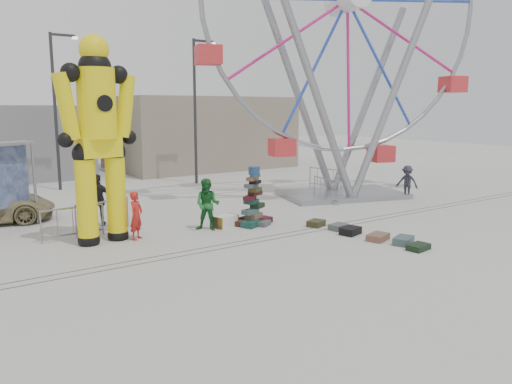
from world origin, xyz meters
TOP-DOWN VIEW (x-y plane):
  - ground at (0.00, 0.00)m, footprint 90.00×90.00m
  - track_line_near at (0.00, 0.60)m, footprint 40.00×0.04m
  - track_line_far at (0.00, 1.00)m, footprint 40.00×0.04m
  - building_right at (7.00, 20.00)m, footprint 12.00×8.00m
  - lamp_post_right at (3.09, 13.00)m, footprint 1.41×0.25m
  - lamp_post_left at (-3.91, 15.00)m, footprint 1.41×0.25m
  - suitcase_tower at (-0.08, 2.76)m, footprint 1.63×1.42m
  - crash_test_dummy at (-5.43, 3.47)m, footprint 2.66×1.17m
  - ferris_wheel at (6.76, 5.11)m, footprint 13.41×4.93m
  - steamer_trunk at (-1.15, 3.00)m, footprint 0.99×0.72m
  - row_case_0 at (1.63, 1.18)m, footprint 0.78×0.69m
  - row_case_1 at (1.91, 0.32)m, footprint 0.70×0.57m
  - row_case_2 at (1.80, -0.38)m, footprint 0.83×0.68m
  - row_case_3 at (1.99, -1.44)m, footprint 0.91×0.74m
  - row_case_4 at (2.29, -2.23)m, footprint 0.90×0.73m
  - row_case_5 at (2.14, -2.91)m, footprint 0.79×0.56m
  - barricade_dummy_b at (-6.14, 4.38)m, footprint 2.00×0.21m
  - barricade_dummy_c at (-5.01, 4.82)m, footprint 1.97×0.55m
  - barricade_wheel_front at (5.20, 4.55)m, footprint 0.44×1.99m
  - barricade_wheel_back at (7.79, 7.43)m, footprint 0.55×1.97m
  - pedestrian_red at (-4.43, 3.17)m, footprint 0.69×0.66m
  - pedestrian_green at (-1.90, 2.93)m, footprint 1.12×1.12m
  - pedestrian_black at (-4.84, 5.78)m, footprint 1.20×0.96m
  - pedestrian_grey at (8.91, 2.96)m, footprint 0.94×1.17m

SIDE VIEW (x-z plane):
  - ground at x=0.00m, z-range 0.00..0.00m
  - track_line_near at x=0.00m, z-range 0.00..0.01m
  - track_line_far at x=0.00m, z-range 0.00..0.01m
  - row_case_5 at x=2.14m, z-range 0.00..0.18m
  - row_case_1 at x=1.91m, z-range 0.00..0.21m
  - row_case_3 at x=1.99m, z-range 0.00..0.21m
  - row_case_0 at x=1.63m, z-range 0.00..0.22m
  - row_case_4 at x=2.29m, z-range 0.00..0.24m
  - row_case_2 at x=1.80m, z-range 0.00..0.25m
  - steamer_trunk at x=-1.15m, z-range 0.00..0.41m
  - barricade_dummy_b at x=-6.14m, z-range 0.00..1.10m
  - barricade_dummy_c at x=-5.01m, z-range 0.00..1.10m
  - barricade_wheel_front at x=5.20m, z-range 0.00..1.10m
  - barricade_wheel_back at x=7.79m, z-range 0.00..1.10m
  - suitcase_tower at x=-0.08m, z-range -0.47..1.68m
  - pedestrian_grey at x=8.91m, z-range 0.00..1.58m
  - pedestrian_red at x=-4.43m, z-range 0.00..1.59m
  - pedestrian_green at x=-1.90m, z-range 0.00..1.83m
  - pedestrian_black at x=-4.84m, z-range 0.00..1.90m
  - building_right at x=7.00m, z-range 0.00..5.00m
  - crash_test_dummy at x=-5.43m, z-range 0.18..6.86m
  - lamp_post_right at x=3.09m, z-range 0.48..8.48m
  - lamp_post_left at x=-3.91m, z-range 0.48..8.48m
  - ferris_wheel at x=6.76m, z-range -0.12..16.04m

